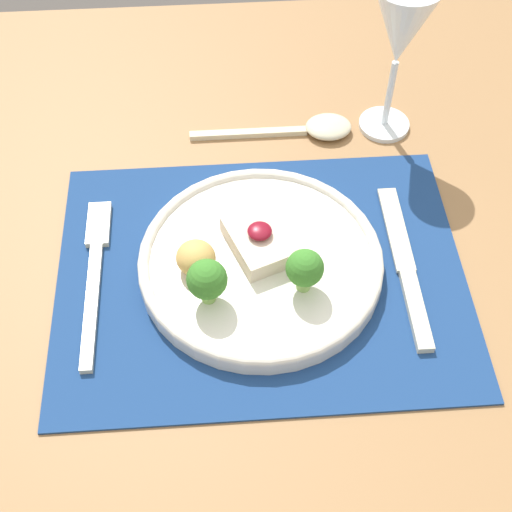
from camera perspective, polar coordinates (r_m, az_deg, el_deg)
dining_table at (r=0.80m, az=0.37°, el=-5.26°), size 1.59×0.97×0.77m
placemat at (r=0.72m, az=0.41°, el=-1.48°), size 0.41×0.32×0.00m
dinner_plate at (r=0.71m, az=-0.11°, el=-0.39°), size 0.25×0.25×0.07m
fork at (r=0.74m, az=-12.76°, el=-0.93°), size 0.02×0.21×0.01m
knife at (r=0.73m, az=12.01°, el=-1.47°), size 0.02×0.21×0.01m
spoon at (r=0.87m, az=4.60°, el=10.17°), size 0.19×0.05×0.02m
wine_glass_near at (r=0.81m, az=11.54°, el=17.16°), size 0.07×0.07×0.19m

